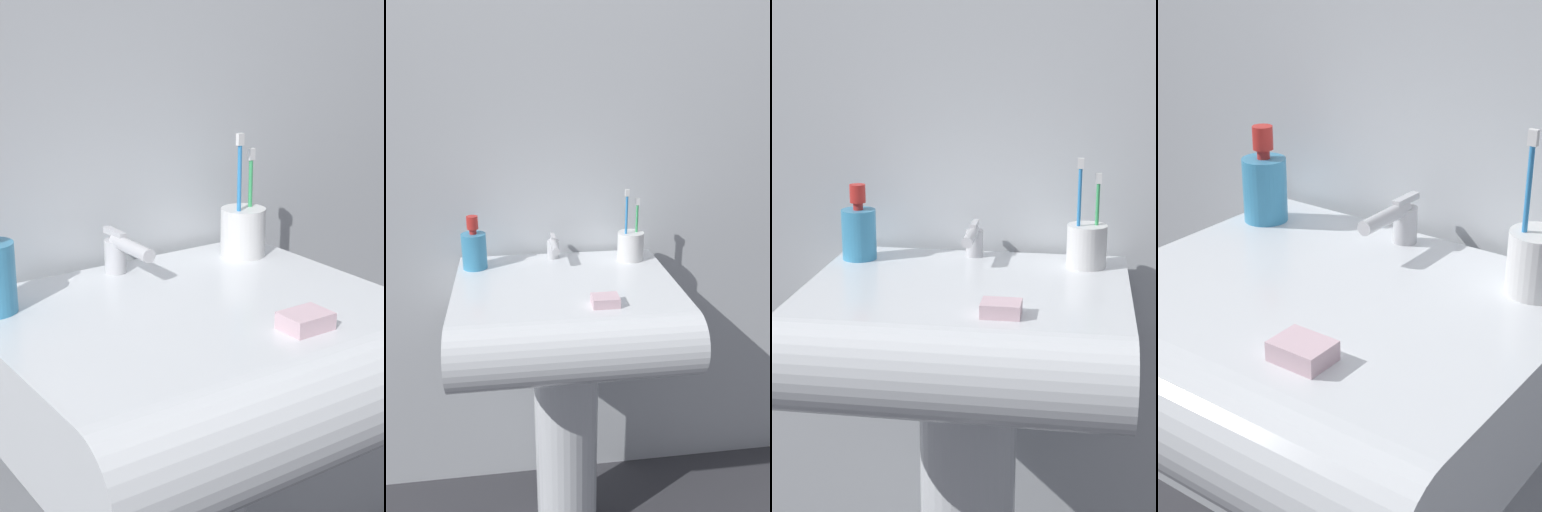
{
  "view_description": "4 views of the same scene",
  "coord_description": "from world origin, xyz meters",
  "views": [
    {
      "loc": [
        -0.6,
        -0.88,
        1.27
      ],
      "look_at": [
        0.02,
        0.02,
        0.92
      ],
      "focal_mm": 55.0,
      "sensor_mm": 36.0,
      "label": 1
    },
    {
      "loc": [
        -0.13,
        -1.24,
        1.37
      ],
      "look_at": [
        0.04,
        0.01,
        0.92
      ],
      "focal_mm": 35.0,
      "sensor_mm": 36.0,
      "label": 2
    },
    {
      "loc": [
        0.2,
        -1.36,
        1.29
      ],
      "look_at": [
        -0.01,
        0.0,
        0.91
      ],
      "focal_mm": 55.0,
      "sensor_mm": 36.0,
      "label": 3
    },
    {
      "loc": [
        0.56,
        -0.74,
        1.31
      ],
      "look_at": [
        0.02,
        0.0,
        0.91
      ],
      "focal_mm": 55.0,
      "sensor_mm": 36.0,
      "label": 4
    }
  ],
  "objects": [
    {
      "name": "faucet",
      "position": [
        -0.01,
        0.17,
        0.9
      ],
      "size": [
        0.04,
        0.13,
        0.07
      ],
      "color": "silver",
      "rests_on": "sink_basin"
    },
    {
      "name": "sink_basin",
      "position": [
        0.0,
        -0.06,
        0.78
      ],
      "size": [
        0.59,
        0.54,
        0.16
      ],
      "color": "white",
      "rests_on": "sink_pedestal"
    },
    {
      "name": "bar_soap",
      "position": [
        0.08,
        -0.17,
        0.87
      ],
      "size": [
        0.07,
        0.05,
        0.02
      ],
      "primitive_type": "cube",
      "color": "silver",
      "rests_on": "sink_basin"
    },
    {
      "name": "toothbrush_cup",
      "position": [
        0.21,
        0.14,
        0.9
      ],
      "size": [
        0.08,
        0.08,
        0.22
      ],
      "color": "white",
      "rests_on": "sink_basin"
    },
    {
      "name": "wall_back",
      "position": [
        0.0,
        0.27,
        1.2
      ],
      "size": [
        5.0,
        0.05,
        2.4
      ],
      "primitive_type": "cube",
      "color": "silver",
      "rests_on": "ground"
    }
  ]
}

